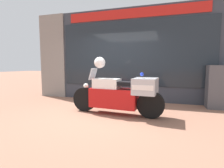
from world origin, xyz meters
TOP-DOWN VIEW (x-y plane):
  - ground_plane at (0.00, 0.00)m, footprint 60.00×60.00m
  - shop_building at (-0.48, 2.00)m, footprint 6.62×0.55m
  - window_display at (0.47, 2.03)m, footprint 5.07×0.30m
  - paramedic_motorcycle at (0.58, -0.02)m, footprint 2.47×0.72m
  - white_helmet at (-0.02, 0.02)m, footprint 0.29×0.29m

SIDE VIEW (x-z plane):
  - ground_plane at x=0.00m, z-range 0.00..0.00m
  - window_display at x=0.47m, z-range -0.47..1.36m
  - paramedic_motorcycle at x=0.58m, z-range -0.04..1.15m
  - white_helmet at x=-0.02m, z-range 1.19..1.48m
  - shop_building at x=-0.48m, z-range 0.01..3.26m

